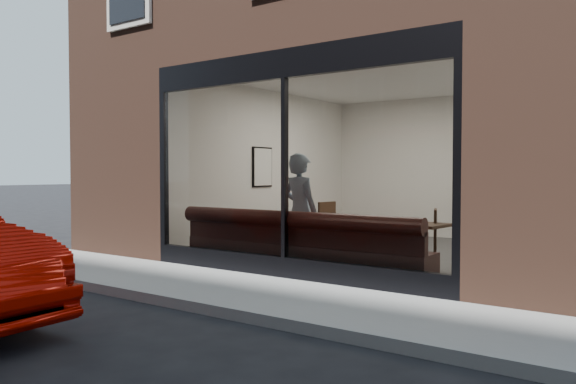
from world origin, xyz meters
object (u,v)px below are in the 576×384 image
Objects in this scene: cafe_chair_right at (422,257)px; banquette at (301,259)px; cafe_table_right at (422,225)px; cafe_chair_left at (319,239)px; person at (300,212)px; cafe_table_left at (248,214)px.

banquette is at bearing 17.76° from cafe_chair_right.
banquette reaches higher than cafe_chair_right.
cafe_table_right is 1.46× the size of cafe_chair_left.
person is 3.19× the size of cafe_table_left.
cafe_table_right is 2.82m from cafe_chair_left.
person reaches higher than cafe_chair_right.
banquette is 7.19× the size of cafe_table_left.
person is at bearing 8.35° from cafe_chair_right.
cafe_chair_left is (0.82, 1.09, -0.50)m from cafe_table_left.
banquette is 1.80m from cafe_chair_right.
cafe_chair_left is at bearing 153.91° from cafe_table_right.
cafe_table_right is (1.53, 0.82, 0.52)m from banquette.
cafe_table_left is (-1.61, 0.71, -0.15)m from person.
cafe_table_left is 1.24× the size of cafe_chair_left.
person is at bearing -23.82° from cafe_table_left.
cafe_table_left is 0.84× the size of cafe_table_right.
cafe_chair_left is (-2.49, 1.22, -0.50)m from cafe_table_right.
cafe_table_left is 1.45m from cafe_chair_left.
person is 3.83× the size of cafe_chair_right.
cafe_table_left is at bearing 151.83° from banquette.
cafe_table_right is 1.42× the size of cafe_chair_right.
banquette is at bearing -28.17° from cafe_table_left.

